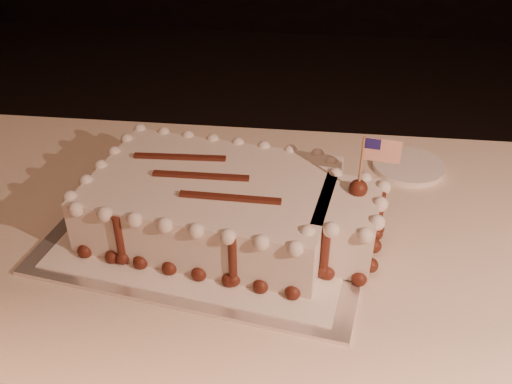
# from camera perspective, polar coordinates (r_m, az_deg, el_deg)

# --- Properties ---
(banquet_table) EXTENTS (2.40, 0.80, 0.75)m
(banquet_table) POSITION_cam_1_polar(r_m,az_deg,el_deg) (1.35, 6.11, -16.53)
(banquet_table) COLOR beige
(banquet_table) RESTS_ON ground
(cake_board) EXTENTS (0.64, 0.52, 0.01)m
(cake_board) POSITION_cam_1_polar(r_m,az_deg,el_deg) (1.09, -4.20, -3.56)
(cake_board) COLOR silver
(cake_board) RESTS_ON banquet_table
(doily) EXTENTS (0.57, 0.47, 0.00)m
(doily) POSITION_cam_1_polar(r_m,az_deg,el_deg) (1.08, -4.21, -3.35)
(doily) COLOR white
(doily) RESTS_ON cake_board
(sheet_cake) EXTENTS (0.57, 0.38, 0.22)m
(sheet_cake) POSITION_cam_1_polar(r_m,az_deg,el_deg) (1.04, -2.75, -1.33)
(sheet_cake) COLOR silver
(sheet_cake) RESTS_ON doily
(side_plate) EXTENTS (0.16, 0.16, 0.01)m
(side_plate) POSITION_cam_1_polar(r_m,az_deg,el_deg) (1.31, 15.00, 2.51)
(side_plate) COLOR white
(side_plate) RESTS_ON banquet_table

